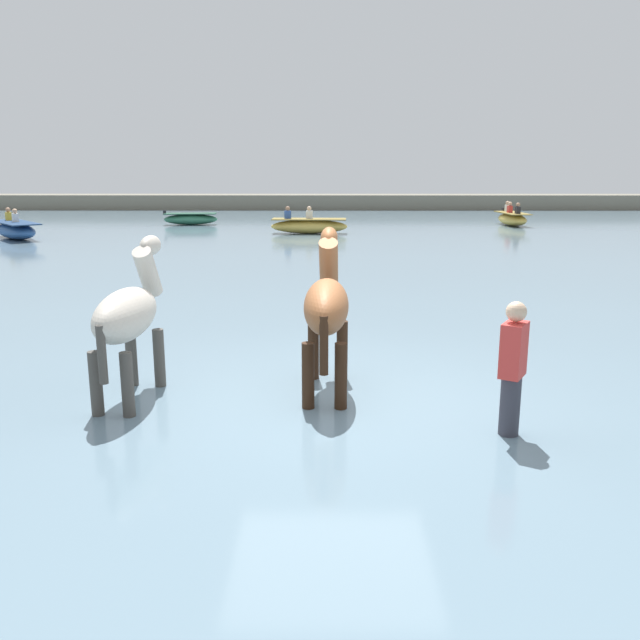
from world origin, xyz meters
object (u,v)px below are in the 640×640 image
horse_lead_chestnut (327,309)px  horse_trailing_pinto (129,318)px  boat_mid_outer (16,230)px  boat_near_port (512,219)px  boat_far_inshore (191,219)px  boat_distant_west (309,226)px  person_wading_mid (512,377)px

horse_lead_chestnut → horse_trailing_pinto: size_ratio=1.04×
boat_mid_outer → boat_near_port: boat_mid_outer is taller
horse_lead_chestnut → boat_mid_outer: 20.41m
horse_lead_chestnut → boat_far_inshore: 23.68m
horse_lead_chestnut → boat_near_port: horse_lead_chestnut is taller
horse_lead_chestnut → boat_distant_west: horse_lead_chestnut is taller
horse_trailing_pinto → boat_far_inshore: size_ratio=0.83×
boat_far_inshore → person_wading_mid: 25.47m
boat_mid_outer → boat_distant_west: (10.79, 2.00, -0.01)m
boat_mid_outer → person_wading_mid: person_wading_mid is taller
boat_distant_west → boat_far_inshore: bearing=144.2°
boat_distant_west → boat_near_port: size_ratio=1.16×
boat_distant_west → person_wading_mid: size_ratio=1.88×
horse_lead_chestnut → boat_near_port: size_ratio=0.81×
boat_far_inshore → person_wading_mid: size_ratio=1.52×
horse_trailing_pinto → person_wading_mid: size_ratio=1.27×
boat_distant_west → boat_near_port: 9.82m
boat_mid_outer → person_wading_mid: size_ratio=1.92×
horse_lead_chestnut → boat_distant_west: 18.93m
boat_mid_outer → boat_far_inshore: boat_mid_outer is taller
horse_lead_chestnut → boat_far_inshore: bearing=105.0°
horse_lead_chestnut → boat_mid_outer: bearing=124.0°
horse_trailing_pinto → boat_distant_west: bearing=85.2°
horse_trailing_pinto → boat_distant_west: (1.62, 19.18, -0.65)m
person_wading_mid → boat_distant_west: bearing=96.9°
boat_mid_outer → boat_far_inshore: size_ratio=1.27×
horse_trailing_pinto → boat_mid_outer: 19.48m
horse_lead_chestnut → boat_mid_outer: size_ratio=0.68×
boat_mid_outer → person_wading_mid: 22.54m
boat_mid_outer → boat_near_port: bearing=16.0°
boat_far_inshore → boat_near_port: bearing=-1.0°
boat_distant_west → horse_trailing_pinto: bearing=-94.8°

